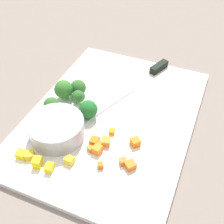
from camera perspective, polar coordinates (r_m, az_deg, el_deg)
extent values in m
plane|color=gray|center=(0.63, 0.00, -1.46)|extent=(4.00, 4.00, 0.00)
cube|color=white|center=(0.62, 0.00, -1.07)|extent=(0.46, 0.34, 0.01)
cylinder|color=#B6B5C6|center=(0.58, -10.93, -3.24)|extent=(0.11, 0.11, 0.04)
cube|color=silver|center=(0.64, -1.09, 1.55)|extent=(0.16, 0.08, 0.00)
cube|color=black|center=(0.75, 9.30, 8.81)|extent=(0.06, 0.04, 0.02)
cube|color=orange|center=(0.53, 2.24, -9.79)|extent=(0.02, 0.02, 0.01)
cube|color=orange|center=(0.53, 3.66, -10.50)|extent=(0.02, 0.02, 0.01)
cube|color=orange|center=(0.56, -3.89, -5.79)|extent=(0.02, 0.02, 0.02)
cube|color=orange|center=(0.58, -0.03, -3.89)|extent=(0.02, 0.01, 0.01)
cube|color=orange|center=(0.56, -2.85, -6.41)|extent=(0.02, 0.02, 0.01)
cube|color=orange|center=(0.55, -2.94, -7.43)|extent=(0.02, 0.02, 0.02)
cube|color=orange|center=(0.56, 4.64, -6.00)|extent=(0.02, 0.02, 0.01)
cube|color=orange|center=(0.56, -1.23, -5.90)|extent=(0.02, 0.02, 0.01)
cube|color=orange|center=(0.53, -2.30, -10.54)|extent=(0.01, 0.01, 0.01)
cube|color=orange|center=(0.55, -4.41, -7.12)|extent=(0.02, 0.02, 0.01)
cube|color=yellow|center=(0.56, -16.06, -8.24)|extent=(0.02, 0.02, 0.01)
cube|color=yellow|center=(0.57, -17.49, -8.05)|extent=(0.02, 0.02, 0.01)
cube|color=yellow|center=(0.54, -8.49, -9.44)|extent=(0.02, 0.02, 0.01)
cube|color=yellow|center=(0.54, -14.62, -9.61)|extent=(0.02, 0.02, 0.02)
cube|color=yellow|center=(0.53, -12.31, -10.74)|extent=(0.02, 0.02, 0.01)
cylinder|color=#87B458|center=(0.61, -4.66, -0.59)|extent=(0.01, 0.01, 0.01)
sphere|color=#236C28|center=(0.60, -4.75, 0.53)|extent=(0.04, 0.04, 0.04)
cylinder|color=#8FC06D|center=(0.67, -6.63, 3.91)|extent=(0.01, 0.01, 0.01)
sphere|color=#356B2C|center=(0.67, -6.73, 4.87)|extent=(0.04, 0.04, 0.04)
cylinder|color=#80B15E|center=(0.66, -9.41, 3.21)|extent=(0.01, 0.01, 0.01)
sphere|color=#377B2C|center=(0.65, -9.59, 4.47)|extent=(0.04, 0.04, 0.04)
cylinder|color=#89B262|center=(0.65, -6.65, 2.17)|extent=(0.01, 0.01, 0.01)
sphere|color=#326B2E|center=(0.64, -6.75, 3.12)|extent=(0.03, 0.03, 0.03)
cylinder|color=#89C059|center=(0.63, -11.70, 0.29)|extent=(0.01, 0.01, 0.01)
sphere|color=#376B2B|center=(0.62, -11.90, 1.36)|extent=(0.03, 0.03, 0.03)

